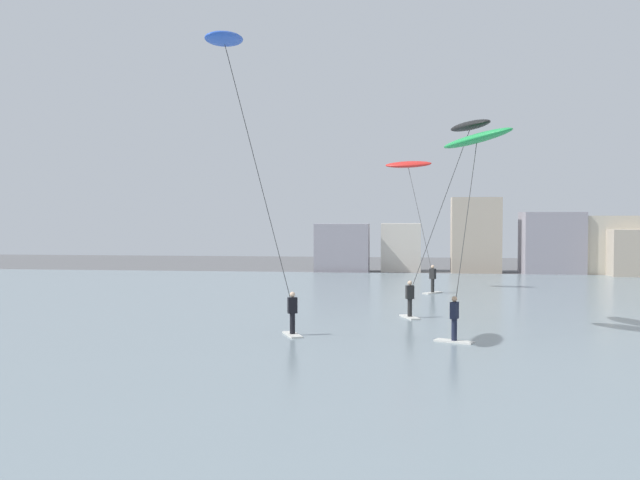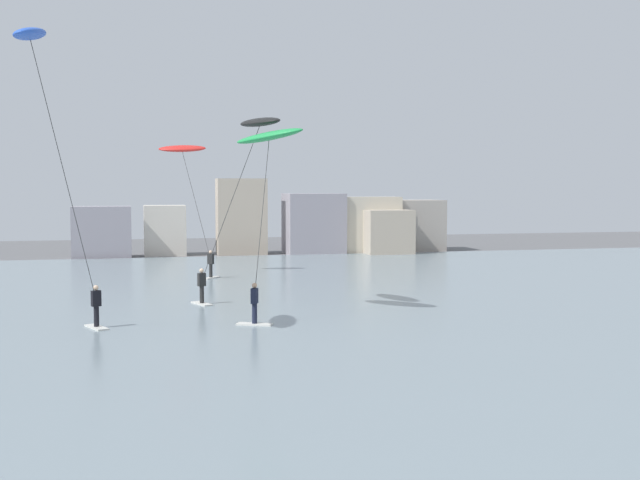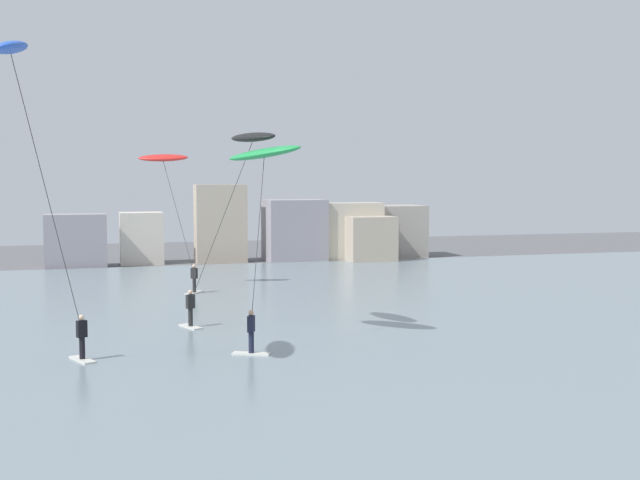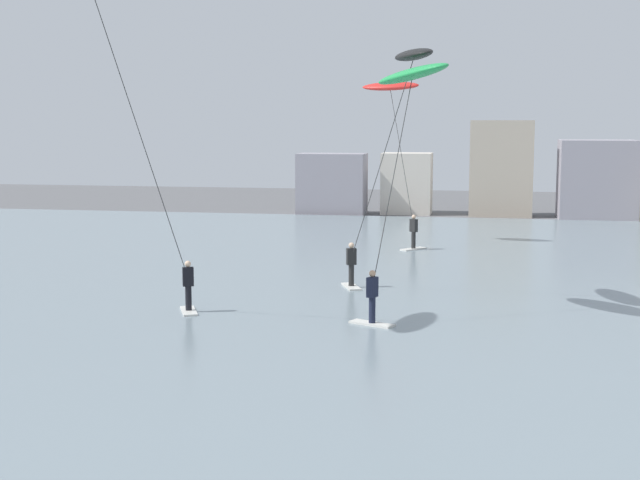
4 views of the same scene
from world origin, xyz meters
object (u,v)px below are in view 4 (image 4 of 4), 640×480
Objects in this scene: kitesurfer_blue at (97,2)px; kitesurfer_red at (393,103)px; kitesurfer_black at (407,78)px; kitesurfer_green at (409,92)px.

kitesurfer_red is at bearing 72.99° from kitesurfer_blue.
kitesurfer_black is 1.07× the size of kitesurfer_green.
kitesurfer_red is 14.54m from kitesurfer_black.
kitesurfer_black is at bearing -82.12° from kitesurfer_red.
kitesurfer_black reaches higher than kitesurfer_green.
kitesurfer_green is at bearing 23.66° from kitesurfer_blue.
kitesurfer_black is 10.18m from kitesurfer_blue.
kitesurfer_blue is at bearing -156.34° from kitesurfer_green.
kitesurfer_green is at bearing -82.55° from kitesurfer_black.
kitesurfer_blue is (-6.17, -20.16, 2.47)m from kitesurfer_red.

